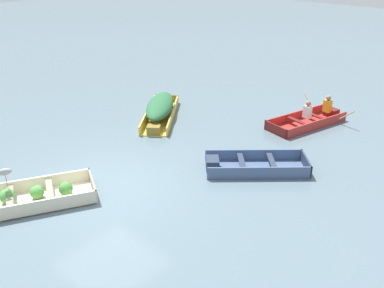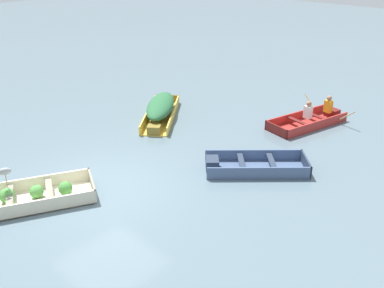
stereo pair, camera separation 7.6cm
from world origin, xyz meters
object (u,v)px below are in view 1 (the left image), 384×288
rowboat_red_with_crew (310,119)px  dinghy_cream_foreground (27,198)px  heron_on_dinghy (4,171)px  skiff_slate_blue_mid_moored (251,166)px  skiff_yellow_near_moored (160,108)px

rowboat_red_with_crew → dinghy_cream_foreground: bearing=-106.0°
dinghy_cream_foreground → heron_on_dinghy: 0.87m
dinghy_cream_foreground → heron_on_dinghy: heron_on_dinghy is taller
dinghy_cream_foreground → heron_on_dinghy: (-0.39, -0.28, 0.73)m
skiff_slate_blue_mid_moored → heron_on_dinghy: size_ratio=3.43×
skiff_slate_blue_mid_moored → heron_on_dinghy: 6.53m
dinghy_cream_foreground → skiff_slate_blue_mid_moored: (3.13, 5.17, -0.03)m
skiff_yellow_near_moored → rowboat_red_with_crew: (4.38, 3.23, -0.22)m
skiff_slate_blue_mid_moored → dinghy_cream_foreground: bearing=-121.2°
skiff_slate_blue_mid_moored → skiff_yellow_near_moored: bearing=167.7°
skiff_slate_blue_mid_moored → rowboat_red_with_crew: 4.29m
rowboat_red_with_crew → heron_on_dinghy: 10.22m
dinghy_cream_foreground → rowboat_red_with_crew: 9.82m
skiff_slate_blue_mid_moored → heron_on_dinghy: (-3.52, -5.45, 0.76)m
dinghy_cream_foreground → rowboat_red_with_crew: size_ratio=1.04×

